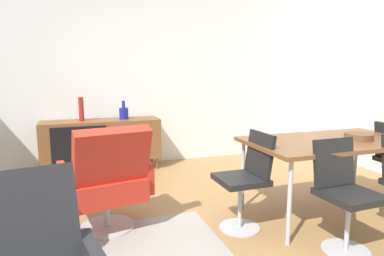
% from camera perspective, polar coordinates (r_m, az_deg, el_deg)
% --- Properties ---
extents(ground_plane, '(8.32, 8.32, 0.00)m').
position_cam_1_polar(ground_plane, '(2.91, -1.48, -18.62)').
color(ground_plane, '#9E7242').
extents(wall_back, '(6.80, 0.12, 2.80)m').
position_cam_1_polar(wall_back, '(5.11, -10.57, 9.59)').
color(wall_back, silver).
rests_on(wall_back, ground_plane).
extents(sideboard, '(1.60, 0.45, 0.72)m').
position_cam_1_polar(sideboard, '(4.85, -15.12, -1.98)').
color(sideboard, brown).
rests_on(sideboard, ground_plane).
extents(vase_cobalt, '(0.07, 0.07, 0.33)m').
position_cam_1_polar(vase_cobalt, '(4.77, -18.33, 3.08)').
color(vase_cobalt, maroon).
rests_on(vase_cobalt, sideboard).
extents(vase_sculptural_dark, '(0.13, 0.13, 0.26)m').
position_cam_1_polar(vase_sculptural_dark, '(4.82, -11.54, 2.55)').
color(vase_sculptural_dark, navy).
rests_on(vase_sculptural_dark, sideboard).
extents(dining_table, '(1.60, 0.90, 0.74)m').
position_cam_1_polar(dining_table, '(3.44, 22.56, -2.54)').
color(dining_table, brown).
rests_on(dining_table, ground_plane).
extents(wooden_bowl_on_table, '(0.26, 0.26, 0.06)m').
position_cam_1_polar(wooden_bowl_on_table, '(3.54, 26.51, -1.30)').
color(wooden_bowl_on_table, brown).
rests_on(wooden_bowl_on_table, dining_table).
extents(dining_chair_near_window, '(0.43, 0.41, 0.86)m').
position_cam_1_polar(dining_chair_near_window, '(3.00, 9.32, -8.15)').
color(dining_chair_near_window, black).
rests_on(dining_chair_near_window, ground_plane).
extents(dining_chair_front_left, '(0.41, 0.44, 0.86)m').
position_cam_1_polar(dining_chair_front_left, '(2.87, 24.41, -9.66)').
color(dining_chair_front_left, black).
rests_on(dining_chair_front_left, ground_plane).
extents(lounge_chair_red, '(0.80, 0.75, 0.95)m').
position_cam_1_polar(lounge_chair_red, '(2.98, -14.21, -8.44)').
color(lounge_chair_red, red).
rests_on(lounge_chair_red, ground_plane).
extents(side_table_round, '(0.44, 0.44, 0.52)m').
position_cam_1_polar(side_table_round, '(2.66, -26.35, -14.71)').
color(side_table_round, white).
rests_on(side_table_round, ground_plane).
extents(fruit_bowl, '(0.20, 0.20, 0.11)m').
position_cam_1_polar(fruit_bowl, '(2.58, -26.73, -9.93)').
color(fruit_bowl, '#262628').
rests_on(fruit_bowl, side_table_round).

